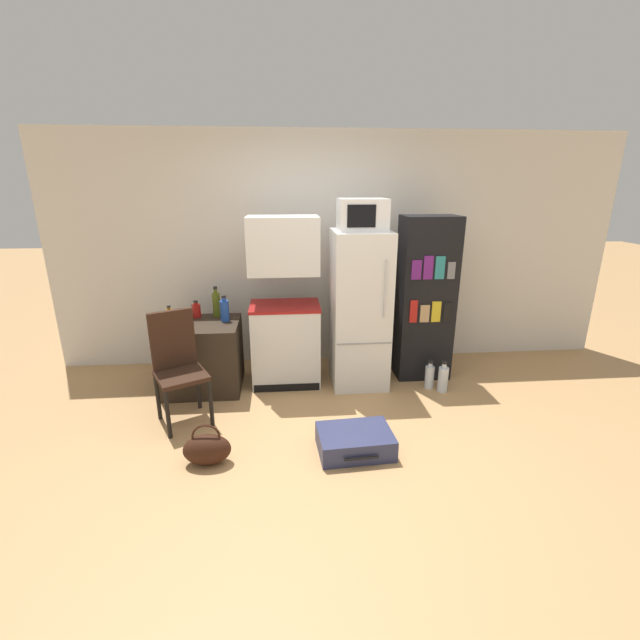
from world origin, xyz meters
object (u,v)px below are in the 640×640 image
bottle_amber_beer (170,317)px  water_bottle_middle (443,379)px  kitchen_hutch (285,310)px  chair (177,359)px  microwave (362,215)px  bottle_olive_oil (216,304)px  side_table (203,356)px  refrigerator (359,310)px  bottle_blue_soda (225,310)px  handbag (207,449)px  water_bottle_front (429,376)px  bowl (184,319)px  suitcase_large_flat (355,441)px  bottle_ketchup_red (196,310)px  bookshelf (425,299)px

bottle_amber_beer → water_bottle_middle: bearing=-5.7°
kitchen_hutch → chair: bearing=-144.5°
microwave → bottle_amber_beer: (-1.89, -0.05, -0.96)m
microwave → bottle_amber_beer: bearing=-178.4°
bottle_olive_oil → bottle_amber_beer: size_ratio=1.59×
side_table → microwave: size_ratio=1.65×
refrigerator → kitchen_hutch: bearing=175.6°
bottle_blue_soda → refrigerator: bearing=-1.4°
kitchen_hutch → bottle_amber_beer: bearing=-174.2°
handbag → water_bottle_front: bearing=27.6°
bowl → chair: (0.07, -0.69, -0.15)m
side_table → refrigerator: size_ratio=0.47×
water_bottle_front → suitcase_large_flat: bearing=-132.7°
handbag → water_bottle_middle: 2.42m
refrigerator → bottle_ketchup_red: (-1.68, 0.18, -0.02)m
bottle_amber_beer → water_bottle_front: size_ratio=0.66×
bottle_blue_soda → suitcase_large_flat: 1.87m
bottle_ketchup_red → handbag: size_ratio=0.49×
bookshelf → chair: (-2.44, -0.73, -0.29)m
refrigerator → bookshelf: size_ratio=0.92×
water_bottle_front → refrigerator: bearing=161.9°
microwave → bottle_blue_soda: microwave is taller
handbag → water_bottle_front: (2.09, 1.09, 0.00)m
bottle_amber_beer → water_bottle_front: (2.60, -0.18, -0.66)m
water_bottle_middle → side_table: bearing=172.9°
bookshelf → bottle_ketchup_red: size_ratio=9.75×
refrigerator → bottle_olive_oil: bearing=171.9°
chair → water_bottle_middle: chair is taller
bookshelf → bottle_amber_beer: (-2.61, -0.17, -0.08)m
handbag → bowl: bearing=106.3°
bottle_ketchup_red → water_bottle_front: size_ratio=0.58×
side_table → water_bottle_middle: bearing=-7.1°
kitchen_hutch → microwave: (0.76, -0.06, 0.95)m
microwave → bottle_olive_oil: (-1.47, 0.21, -0.91)m
suitcase_large_flat → water_bottle_middle: water_bottle_middle is taller
bottle_olive_oil → bowl: (-0.31, -0.14, -0.12)m
water_bottle_front → bottle_amber_beer: bearing=176.1°
microwave → water_bottle_front: bearing=-18.0°
bookshelf → bottle_ketchup_red: bookshelf is taller
bottle_ketchup_red → chair: (-0.04, -0.80, -0.21)m
bottle_olive_oil → suitcase_large_flat: 2.06m
side_table → bowl: 0.42m
bottle_blue_soda → microwave: bearing=-1.5°
microwave → bottle_ketchup_red: size_ratio=2.57×
microwave → water_bottle_middle: size_ratio=1.37×
side_table → chair: size_ratio=0.76×
refrigerator → water_bottle_front: bearing=-18.1°
side_table → bottle_olive_oil: 0.55m
bookshelf → bottle_amber_beer: 2.62m
bookshelf → bottle_ketchup_red: (-2.40, 0.07, -0.09)m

